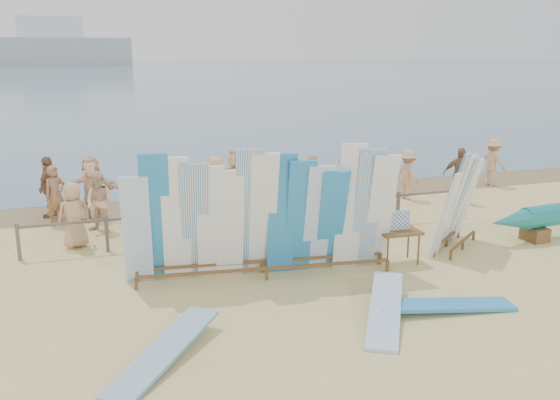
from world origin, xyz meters
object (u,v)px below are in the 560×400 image
object	(u,v)px
beachgoer_9	(408,175)
beachgoer_extra_0	(493,162)
main_surfboard_rack	(265,218)
beachgoer_5	(236,177)
beach_chair_right	(299,209)
beachgoer_6	(272,191)
beachgoer_7	(311,185)
beachgoer_1	(56,196)
side_surfboard_rack	(457,205)
vendor_table	(398,246)
beachgoer_3	(216,188)
beachgoer_0	(74,215)
flat_board_e	(165,360)
flat_board_d	(445,310)
beachgoer_8	(344,189)
beachgoer_10	(459,175)
beachgoer_2	(99,202)
beachgoer_11	(92,188)
flat_board_b	(385,318)
beachgoer_extra_1	(50,187)
beach_chair_left	(298,213)
beachgoer_4	(201,192)
stroller	(319,204)

from	to	relation	value
beachgoer_9	beachgoer_extra_0	xyz separation A→B (m)	(3.92, 0.81, 0.05)
main_surfboard_rack	beachgoer_5	size ratio (longest dim) A/B	3.25
beach_chair_right	beachgoer_6	world-z (taller)	beachgoer_6
beach_chair_right	beachgoer_7	xyz separation A→B (m)	(0.51, 0.38, 0.61)
beachgoer_1	side_surfboard_rack	bearing A→B (deg)	-58.37
vendor_table	beachgoer_9	size ratio (longest dim) A/B	0.77
beachgoer_3	beachgoer_0	xyz separation A→B (m)	(-3.92, -1.48, -0.08)
flat_board_e	beachgoer_7	xyz separation A→B (m)	(5.37, 7.46, 0.89)
flat_board_d	beachgoer_8	bearing A→B (deg)	3.02
beachgoer_0	beachgoer_10	distance (m)	11.80
beachgoer_2	beachgoer_7	bearing A→B (deg)	37.92
beachgoer_5	beachgoer_8	world-z (taller)	beachgoer_8
beach_chair_right	beachgoer_5	size ratio (longest dim) A/B	0.53
vendor_table	beach_chair_right	world-z (taller)	vendor_table
vendor_table	beachgoer_11	xyz separation A→B (m)	(-6.64, 6.03, 0.51)
vendor_table	beachgoer_1	bearing A→B (deg)	145.04
flat_board_e	beachgoer_11	xyz separation A→B (m)	(-0.89, 8.85, 0.93)
flat_board_b	beachgoer_10	bearing A→B (deg)	78.22
side_surfboard_rack	flat_board_d	world-z (taller)	side_surfboard_rack
beachgoer_0	flat_board_d	bearing A→B (deg)	121.93
beachgoer_extra_1	beachgoer_9	bearing A→B (deg)	109.03
side_surfboard_rack	vendor_table	distance (m)	2.04
beachgoer_2	beachgoer_5	bearing A→B (deg)	59.50
beach_chair_left	beachgoer_5	world-z (taller)	beachgoer_5
flat_board_b	beachgoer_4	xyz separation A→B (m)	(-2.01, 7.39, 0.87)
beach_chair_left	beachgoer_3	world-z (taller)	beachgoer_3
beachgoer_3	main_surfboard_rack	bearing A→B (deg)	-63.88
stroller	beachgoer_5	distance (m)	2.95
beach_chair_right	beachgoer_extra_1	size ratio (longest dim) A/B	0.53
beachgoer_11	beachgoer_2	xyz separation A→B (m)	(0.16, -1.36, -0.11)
beach_chair_right	beachgoer_9	world-z (taller)	beachgoer_9
beachgoer_extra_1	beachgoer_2	bearing A→B (deg)	60.02
beachgoer_3	beachgoer_5	world-z (taller)	beachgoer_3
vendor_table	stroller	bearing A→B (deg)	95.90
beachgoer_9	beachgoer_extra_1	world-z (taller)	beachgoer_extra_1
main_surfboard_rack	flat_board_e	xyz separation A→B (m)	(-2.58, -2.97, -1.32)
beachgoer_0	flat_board_b	bearing A→B (deg)	116.30
flat_board_d	beachgoer_9	xyz separation A→B (m)	(3.70, 7.88, 0.81)
vendor_table	beachgoer_3	world-z (taller)	beachgoer_3
flat_board_d	beach_chair_right	world-z (taller)	beach_chair_right
beach_chair_right	beachgoer_7	distance (m)	0.88
beachgoer_2	beachgoer_0	bearing A→B (deg)	-81.21
flat_board_b	beachgoer_10	world-z (taller)	beachgoer_10
beachgoer_0	side_surfboard_rack	bearing A→B (deg)	145.56
side_surfboard_rack	beachgoer_9	bearing A→B (deg)	35.60
flat_board_d	flat_board_b	bearing A→B (deg)	96.24
beachgoer_6	beachgoer_10	size ratio (longest dim) A/B	0.89
flat_board_d	beachgoer_extra_1	distance (m)	11.88
flat_board_b	beachgoer_3	size ratio (longest dim) A/B	1.47
beach_chair_right	stroller	world-z (taller)	stroller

